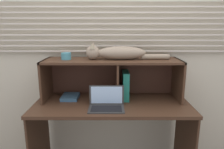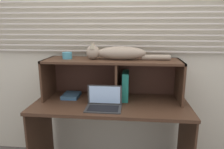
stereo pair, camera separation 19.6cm
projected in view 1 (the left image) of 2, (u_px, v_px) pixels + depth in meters
name	position (u px, v px, depth m)	size (l,w,h in m)	color
back_panel_with_blinds	(112.00, 48.00, 2.22)	(4.40, 0.08, 2.50)	beige
desk	(112.00, 117.00, 2.02)	(1.49, 0.63, 0.77)	#432A1C
hutch_shelf_unit	(113.00, 70.00, 2.07)	(1.33, 0.38, 0.40)	#432A1C
cat	(117.00, 53.00, 1.99)	(0.81, 0.15, 0.16)	gray
laptop	(107.00, 104.00, 1.85)	(0.32, 0.20, 0.19)	#313131
binder_upright	(126.00, 85.00, 2.07)	(0.06, 0.23, 0.28)	#1E7868
book_stack	(70.00, 97.00, 2.10)	(0.17, 0.22, 0.03)	#30577C
small_basket	(66.00, 56.00, 2.00)	(0.09, 0.09, 0.07)	teal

